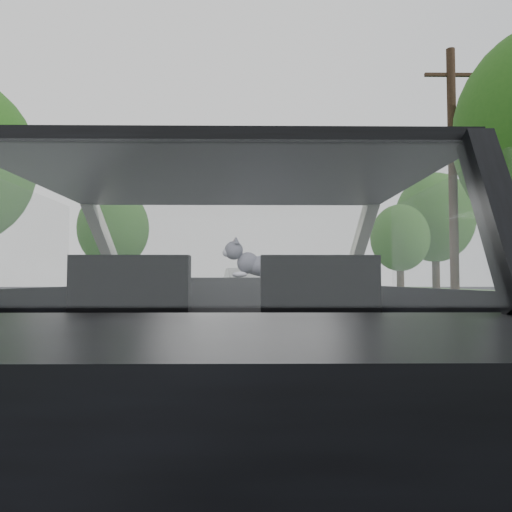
{
  "coord_description": "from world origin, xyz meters",
  "views": [
    {
      "loc": [
        0.1,
        -2.51,
        0.99
      ],
      "look_at": [
        0.14,
        0.54,
        1.13
      ],
      "focal_mm": 35.0,
      "sensor_mm": 36.0,
      "label": 1
    }
  ],
  "objects_px": {
    "subject_car": "(229,332)",
    "other_car": "(244,284)",
    "cat": "(274,265)",
    "utility_pole": "(453,180)",
    "highway_sign": "(336,276)"
  },
  "relations": [
    {
      "from": "subject_car",
      "to": "other_car",
      "type": "bearing_deg",
      "value": 90.43
    },
    {
      "from": "cat",
      "to": "other_car",
      "type": "bearing_deg",
      "value": 82.33
    },
    {
      "from": "subject_car",
      "to": "utility_pole",
      "type": "distance_m",
      "value": 14.02
    },
    {
      "from": "highway_sign",
      "to": "utility_pole",
      "type": "relative_size",
      "value": 0.3
    },
    {
      "from": "utility_pole",
      "to": "subject_car",
      "type": "bearing_deg",
      "value": -116.9
    },
    {
      "from": "cat",
      "to": "utility_pole",
      "type": "bearing_deg",
      "value": 54.1
    },
    {
      "from": "other_car",
      "to": "utility_pole",
      "type": "bearing_deg",
      "value": -64.43
    },
    {
      "from": "cat",
      "to": "highway_sign",
      "type": "bearing_deg",
      "value": 70.56
    },
    {
      "from": "subject_car",
      "to": "utility_pole",
      "type": "bearing_deg",
      "value": 63.1
    },
    {
      "from": "subject_car",
      "to": "cat",
      "type": "height_order",
      "value": "subject_car"
    },
    {
      "from": "cat",
      "to": "other_car",
      "type": "xyz_separation_m",
      "value": [
        -0.41,
        21.07,
        -0.3
      ]
    },
    {
      "from": "other_car",
      "to": "utility_pole",
      "type": "distance_m",
      "value": 11.86
    },
    {
      "from": "subject_car",
      "to": "cat",
      "type": "distance_m",
      "value": 0.75
    },
    {
      "from": "subject_car",
      "to": "highway_sign",
      "type": "height_order",
      "value": "highway_sign"
    },
    {
      "from": "subject_car",
      "to": "other_car",
      "type": "height_order",
      "value": "other_car"
    }
  ]
}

